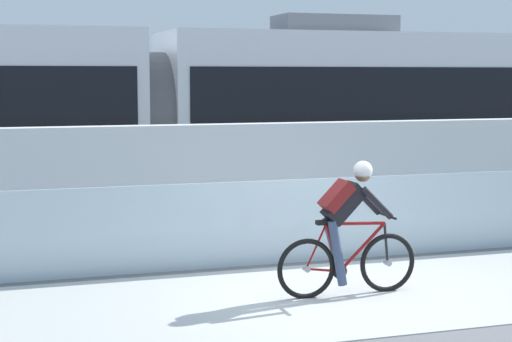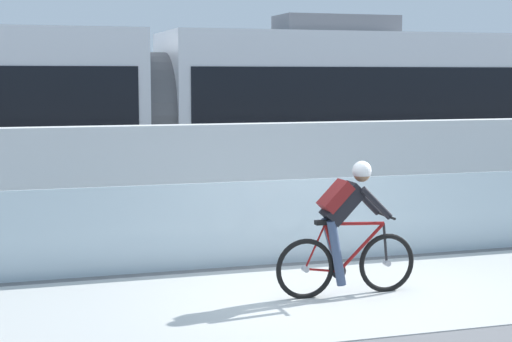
% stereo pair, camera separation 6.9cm
% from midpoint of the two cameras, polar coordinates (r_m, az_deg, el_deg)
% --- Properties ---
extents(ground_plane, '(200.00, 200.00, 0.00)m').
position_cam_midpoint_polar(ground_plane, '(10.01, 5.70, -8.55)').
color(ground_plane, slate).
extents(bike_path_deck, '(32.00, 3.20, 0.01)m').
position_cam_midpoint_polar(bike_path_deck, '(10.01, 5.70, -8.52)').
color(bike_path_deck, beige).
rests_on(bike_path_deck, ground).
extents(glass_parapet, '(32.00, 0.05, 1.17)m').
position_cam_midpoint_polar(glass_parapet, '(11.56, 2.11, -3.49)').
color(glass_parapet, silver).
rests_on(glass_parapet, ground).
extents(concrete_barrier_wall, '(32.00, 0.36, 1.85)m').
position_cam_midpoint_polar(concrete_barrier_wall, '(13.20, -0.51, -0.73)').
color(concrete_barrier_wall, white).
rests_on(concrete_barrier_wall, ground).
extents(tram_rail_near, '(32.00, 0.08, 0.01)m').
position_cam_midpoint_polar(tram_rail_near, '(15.70, -3.16, -2.96)').
color(tram_rail_near, '#595654').
rests_on(tram_rail_near, ground).
extents(tram_rail_far, '(32.00, 0.08, 0.01)m').
position_cam_midpoint_polar(tram_rail_far, '(17.08, -4.36, -2.20)').
color(tram_rail_far, '#595654').
rests_on(tram_rail_far, ground).
extents(tram, '(22.56, 2.54, 3.81)m').
position_cam_midpoint_polar(tram, '(15.98, -7.39, 3.97)').
color(tram, silver).
rests_on(tram, ground).
extents(cyclist_on_bike, '(1.77, 0.58, 1.61)m').
position_cam_midpoint_polar(cyclist_on_bike, '(9.85, 6.12, -4.02)').
color(cyclist_on_bike, black).
rests_on(cyclist_on_bike, ground).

